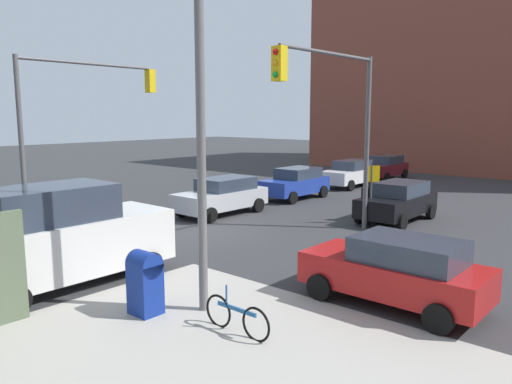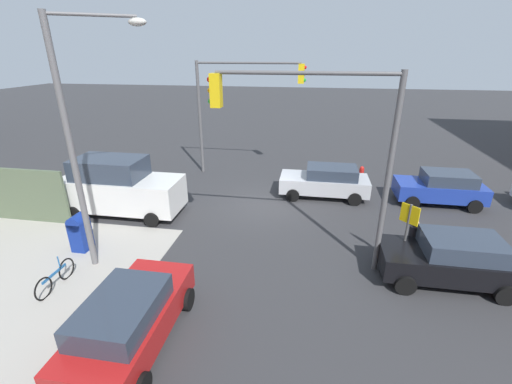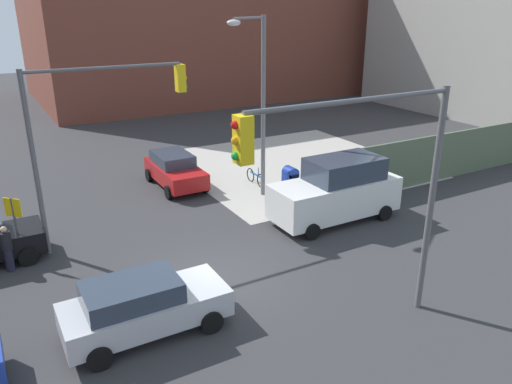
% 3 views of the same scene
% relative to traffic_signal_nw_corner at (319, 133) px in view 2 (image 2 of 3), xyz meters
% --- Properties ---
extents(ground_plane, '(120.00, 120.00, 0.00)m').
position_rel_traffic_signal_nw_corner_xyz_m(ground_plane, '(2.30, -4.50, -4.65)').
color(ground_plane, '#333335').
extents(traffic_signal_nw_corner, '(5.73, 0.36, 6.50)m').
position_rel_traffic_signal_nw_corner_xyz_m(traffic_signal_nw_corner, '(0.00, 0.00, 0.00)').
color(traffic_signal_nw_corner, '#59595B').
rests_on(traffic_signal_nw_corner, ground).
extents(traffic_signal_se_corner, '(6.17, 0.36, 6.50)m').
position_rel_traffic_signal_nw_corner_xyz_m(traffic_signal_se_corner, '(4.42, -9.00, 0.03)').
color(traffic_signal_se_corner, '#59595B').
rests_on(traffic_signal_se_corner, ground).
extents(street_lamp_corner, '(2.43, 1.53, 8.00)m').
position_rel_traffic_signal_nw_corner_xyz_m(street_lamp_corner, '(7.19, 1.11, 0.06)').
color(street_lamp_corner, slate).
rests_on(street_lamp_corner, ground).
extents(warning_sign_two_way, '(0.48, 0.48, 2.40)m').
position_rel_traffic_signal_nw_corner_xyz_m(warning_sign_two_way, '(-3.10, -0.23, -3.01)').
color(warning_sign_two_way, '#4C4C4C').
rests_on(warning_sign_two_way, ground).
extents(mailbox_blue, '(0.56, 0.64, 1.43)m').
position_rel_traffic_signal_nw_corner_xyz_m(mailbox_blue, '(8.50, 0.50, -3.88)').
color(mailbox_blue, navy).
rests_on(mailbox_blue, ground).
extents(fire_hydrant, '(0.26, 0.26, 0.94)m').
position_rel_traffic_signal_nw_corner_xyz_m(fire_hydrant, '(-2.70, -8.70, -4.16)').
color(fire_hydrant, red).
rests_on(fire_hydrant, ground).
extents(hatchback_red, '(2.02, 4.19, 1.62)m').
position_rel_traffic_signal_nw_corner_xyz_m(hatchback_red, '(4.36, 4.45, -3.80)').
color(hatchback_red, '#B21919').
rests_on(hatchback_red, ground).
extents(hatchback_blue, '(4.01, 2.02, 1.62)m').
position_rel_traffic_signal_nw_corner_xyz_m(hatchback_blue, '(-6.13, -6.26, -3.80)').
color(hatchback_blue, '#1E389E').
rests_on(hatchback_blue, ground).
extents(hatchback_silver, '(4.41, 2.02, 1.62)m').
position_rel_traffic_signal_nw_corner_xyz_m(hatchback_silver, '(-0.62, -6.21, -3.80)').
color(hatchback_silver, '#B7BABF').
rests_on(hatchback_silver, ground).
extents(coupe_black, '(4.14, 2.02, 1.62)m').
position_rel_traffic_signal_nw_corner_xyz_m(coupe_black, '(-4.40, 0.31, -3.80)').
color(coupe_black, black).
rests_on(coupe_black, ground).
extents(van_white_delivery, '(5.40, 2.32, 2.62)m').
position_rel_traffic_signal_nw_corner_xyz_m(van_white_delivery, '(8.66, -2.70, -3.37)').
color(van_white_delivery, white).
rests_on(van_white_delivery, ground).
extents(pedestrian_crossing, '(0.36, 0.36, 1.62)m').
position_rel_traffic_signal_nw_corner_xyz_m(pedestrian_crossing, '(-3.50, -0.70, -3.81)').
color(pedestrian_crossing, black).
rests_on(pedestrian_crossing, ground).
extents(bicycle_leaning_on_fence, '(0.05, 1.75, 0.97)m').
position_rel_traffic_signal_nw_corner_xyz_m(bicycle_leaning_on_fence, '(7.90, 2.70, -4.30)').
color(bicycle_leaning_on_fence, black).
rests_on(bicycle_leaning_on_fence, ground).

